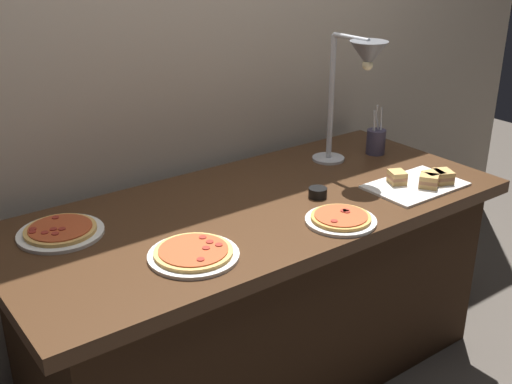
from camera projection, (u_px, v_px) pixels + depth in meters
The scene contains 10 objects.
ground_plane at pixel (258, 370), 2.62m from camera, with size 8.00×8.00×0.00m, color #4C443D.
back_wall at pixel (184, 62), 2.52m from camera, with size 4.40×0.04×2.40m, color #B7A893.
buffet_table at pixel (258, 291), 2.47m from camera, with size 1.90×0.84×0.76m.
heat_lamp at pixel (360, 68), 2.47m from camera, with size 0.15×0.34×0.55m.
pizza_plate_front at pixel (60, 231), 2.09m from camera, with size 0.28×0.28×0.03m.
pizza_plate_center at pixel (194, 254), 1.95m from camera, with size 0.29×0.29×0.03m.
pizza_plate_raised_stand at pixel (341, 219), 2.18m from camera, with size 0.25×0.25×0.03m.
sandwich_platter at pixel (421, 182), 2.47m from camera, with size 0.38×0.25×0.06m.
sauce_cup_near at pixel (318, 192), 2.37m from camera, with size 0.07×0.07×0.04m.
utensil_holder at pixel (376, 141), 2.81m from camera, with size 0.08×0.08×0.23m.
Camera 1 is at (-1.26, -1.70, 1.71)m, focal length 44.25 mm.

